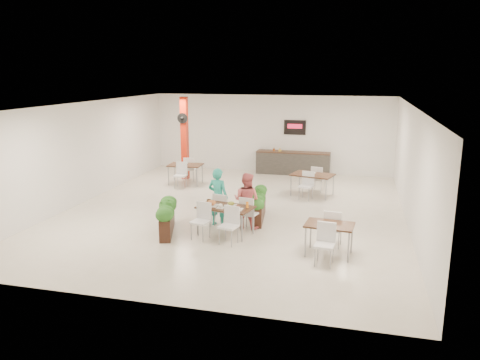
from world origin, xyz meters
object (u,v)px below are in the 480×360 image
at_px(planter_left, 167,214).
at_px(side_table_a, 185,167).
at_px(service_counter, 293,162).
at_px(side_table_c, 329,230).
at_px(side_table_b, 312,177).
at_px(main_table, 225,211).
at_px(red_column, 185,137).
at_px(diner_man, 218,197).
at_px(planter_right, 259,203).
at_px(diner_woman, 246,200).

relative_size(planter_left, side_table_a, 1.03).
relative_size(service_counter, side_table_c, 1.81).
relative_size(service_counter, side_table_b, 1.79).
distance_m(main_table, side_table_a, 5.83).
relative_size(red_column, side_table_b, 1.91).
distance_m(side_table_a, side_table_c, 8.11).
relative_size(main_table, diner_man, 1.14).
bearing_deg(planter_right, service_counter, 89.16).
relative_size(main_table, diner_woman, 1.21).
height_order(side_table_b, side_table_c, same).
bearing_deg(diner_man, main_table, 132.87).
distance_m(diner_man, side_table_b, 4.41).
xyz_separation_m(planter_right, side_table_a, (-3.58, 3.56, 0.15)).
height_order(service_counter, side_table_a, service_counter).
xyz_separation_m(main_table, side_table_a, (-2.99, 5.00, -0.00)).
relative_size(planter_right, side_table_c, 1.08).
bearing_deg(side_table_c, main_table, 169.55).
distance_m(planter_right, side_table_c, 3.07).
xyz_separation_m(diner_woman, side_table_c, (2.29, -1.43, -0.15)).
xyz_separation_m(red_column, main_table, (3.32, -5.86, -1.01)).
xyz_separation_m(service_counter, diner_woman, (-0.26, -7.07, 0.27)).
distance_m(diner_woman, side_table_c, 2.71).
relative_size(diner_man, diner_woman, 1.06).
bearing_deg(diner_woman, side_table_b, -97.88).
xyz_separation_m(red_column, side_table_a, (0.33, -0.86, -1.01)).
xyz_separation_m(service_counter, side_table_c, (2.03, -8.50, 0.12)).
bearing_deg(diner_woman, planter_right, -90.28).
xyz_separation_m(diner_woman, side_table_a, (-3.40, 4.35, -0.13)).
height_order(diner_woman, planter_right, diner_woman).
xyz_separation_m(red_column, planter_right, (3.91, -4.42, -1.16)).
distance_m(side_table_a, side_table_b, 4.82).
bearing_deg(main_table, red_column, 119.56).
xyz_separation_m(planter_right, side_table_b, (1.21, 3.03, 0.16)).
bearing_deg(red_column, diner_woman, -54.36).
xyz_separation_m(red_column, service_counter, (4.00, 1.86, -1.15)).
xyz_separation_m(diner_man, side_table_b, (2.19, 3.82, -0.16)).
relative_size(side_table_a, side_table_c, 0.99).
bearing_deg(planter_left, red_column, 106.47).
distance_m(red_column, main_table, 6.81).
xyz_separation_m(main_table, side_table_c, (2.70, -0.78, -0.02)).
bearing_deg(diner_man, red_column, -48.55).
bearing_deg(side_table_c, service_counter, 108.98).
distance_m(diner_man, planter_left, 1.47).
xyz_separation_m(planter_left, side_table_c, (4.22, -0.54, 0.12)).
relative_size(service_counter, side_table_a, 1.83).
bearing_deg(side_table_a, diner_man, -61.52).
bearing_deg(service_counter, side_table_b, -70.96).
distance_m(service_counter, planter_right, 6.28).
distance_m(red_column, side_table_a, 1.37).
relative_size(diner_woman, side_table_c, 0.92).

